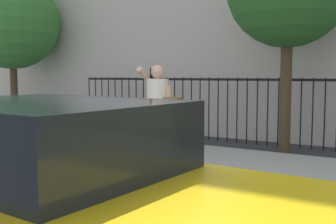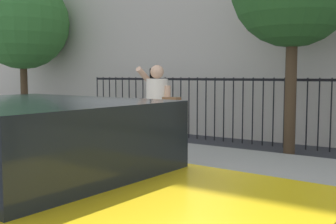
# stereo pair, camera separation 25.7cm
# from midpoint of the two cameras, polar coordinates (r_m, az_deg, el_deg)

# --- Properties ---
(ground_plane) EXTENTS (60.00, 60.00, 0.00)m
(ground_plane) POSITION_cam_midpoint_polar(r_m,az_deg,el_deg) (4.77, -5.82, -15.15)
(ground_plane) COLOR #333338
(sidewalk) EXTENTS (28.00, 4.40, 0.15)m
(sidewalk) POSITION_cam_midpoint_polar(r_m,az_deg,el_deg) (6.51, 7.00, -8.96)
(sidewalk) COLOR #9E9B93
(sidewalk) RESTS_ON ground
(iron_fence) EXTENTS (12.03, 0.04, 1.60)m
(iron_fence) POSITION_cam_midpoint_polar(r_m,az_deg,el_deg) (9.77, 17.18, 1.15)
(iron_fence) COLOR black
(iron_fence) RESTS_ON ground
(taxi_yellow) EXTENTS (4.28, 2.01, 1.45)m
(taxi_yellow) POSITION_cam_midpoint_polar(r_m,az_deg,el_deg) (3.38, -15.25, -11.35)
(taxi_yellow) COLOR yellow
(taxi_yellow) RESTS_ON ground
(pedestrian_on_phone) EXTENTS (0.65, 0.48, 1.66)m
(pedestrian_on_phone) POSITION_cam_midpoint_polar(r_m,az_deg,el_deg) (6.45, -0.18, 0.32)
(pedestrian_on_phone) COLOR tan
(pedestrian_on_phone) RESTS_ON sidewalk
(street_tree_mid) EXTENTS (3.02, 3.02, 4.87)m
(street_tree_mid) POSITION_cam_midpoint_polar(r_m,az_deg,el_deg) (14.49, -18.98, 11.53)
(street_tree_mid) COLOR #4C3823
(street_tree_mid) RESTS_ON ground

